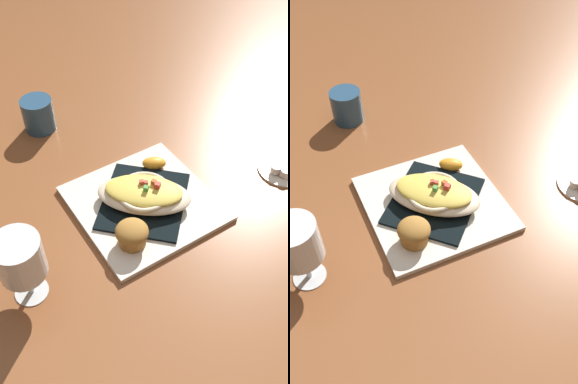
% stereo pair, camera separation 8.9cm
% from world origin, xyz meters
% --- Properties ---
extents(ground_plane, '(2.60, 2.60, 0.00)m').
position_xyz_m(ground_plane, '(0.00, 0.00, 0.00)').
color(ground_plane, brown).
extents(square_plate, '(0.32, 0.32, 0.01)m').
position_xyz_m(square_plate, '(0.00, 0.00, 0.01)').
color(square_plate, white).
rests_on(square_plate, ground_plane).
extents(folded_napkin, '(0.26, 0.26, 0.01)m').
position_xyz_m(folded_napkin, '(0.00, 0.00, 0.02)').
color(folded_napkin, black).
rests_on(folded_napkin, square_plate).
extents(gratin_dish, '(0.21, 0.23, 0.05)m').
position_xyz_m(gratin_dish, '(-0.00, -0.00, 0.04)').
color(gratin_dish, beige).
rests_on(gratin_dish, folded_napkin).
extents(muffin, '(0.07, 0.07, 0.05)m').
position_xyz_m(muffin, '(-0.09, 0.07, 0.04)').
color(muffin, '#A97030').
rests_on(muffin, square_plate).
extents(orange_garnish, '(0.06, 0.06, 0.02)m').
position_xyz_m(orange_garnish, '(0.09, -0.07, 0.02)').
color(orange_garnish, '#5A1756').
rests_on(orange_garnish, square_plate).
extents(coffee_mug, '(0.11, 0.08, 0.09)m').
position_xyz_m(coffee_mug, '(0.36, 0.12, 0.04)').
color(coffee_mug, '#2A4E6E').
rests_on(coffee_mug, ground_plane).
extents(stemmed_glass, '(0.08, 0.08, 0.15)m').
position_xyz_m(stemmed_glass, '(-0.10, 0.28, 0.10)').
color(stemmed_glass, white).
rests_on(stemmed_glass, ground_plane).
extents(creamer_saucer, '(0.12, 0.12, 0.01)m').
position_xyz_m(creamer_saucer, '(-0.05, -0.34, 0.00)').
color(creamer_saucer, white).
rests_on(creamer_saucer, ground_plane).
extents(spoon, '(0.06, 0.08, 0.01)m').
position_xyz_m(spoon, '(-0.04, -0.35, 0.01)').
color(spoon, silver).
rests_on(spoon, creamer_saucer).
extents(creamer_cup_0, '(0.02, 0.02, 0.02)m').
position_xyz_m(creamer_cup_0, '(-0.05, -0.32, 0.02)').
color(creamer_cup_0, silver).
rests_on(creamer_cup_0, creamer_saucer).
extents(creamer_cup_1, '(0.02, 0.02, 0.02)m').
position_xyz_m(creamer_cup_1, '(-0.07, -0.33, 0.02)').
color(creamer_cup_1, white).
rests_on(creamer_cup_1, creamer_saucer).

